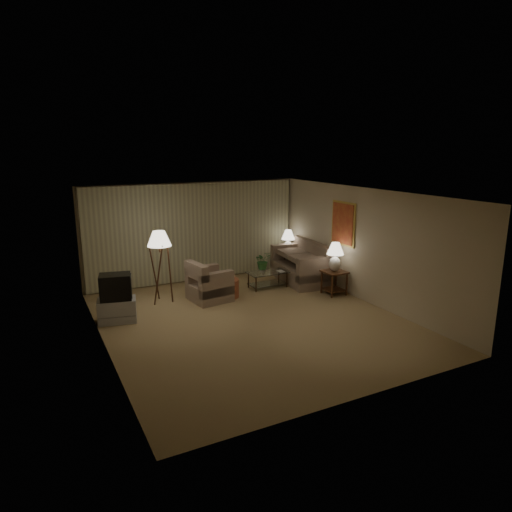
% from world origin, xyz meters
% --- Properties ---
extents(ground, '(7.00, 7.00, 0.00)m').
position_xyz_m(ground, '(0.00, 0.00, 0.00)').
color(ground, tan).
rests_on(ground, ground).
extents(room_shell, '(6.04, 7.02, 2.72)m').
position_xyz_m(room_shell, '(0.02, 1.51, 1.75)').
color(room_shell, '#BDB191').
rests_on(room_shell, ground).
extents(sofa, '(2.17, 1.42, 0.86)m').
position_xyz_m(sofa, '(2.50, 2.00, 0.43)').
color(sofa, gray).
rests_on(sofa, ground).
extents(armchair, '(1.12, 1.09, 0.77)m').
position_xyz_m(armchair, '(-0.30, 1.65, 0.38)').
color(armchair, gray).
rests_on(armchair, ground).
extents(side_table_near, '(0.54, 0.54, 0.60)m').
position_xyz_m(side_table_near, '(2.65, 0.65, 0.41)').
color(side_table_near, '#341C0E').
rests_on(side_table_near, ground).
extents(side_table_far, '(0.52, 0.44, 0.60)m').
position_xyz_m(side_table_far, '(2.65, 2.90, 0.40)').
color(side_table_far, '#341C0E').
rests_on(side_table_far, ground).
extents(table_lamp_near, '(0.42, 0.42, 0.72)m').
position_xyz_m(table_lamp_near, '(2.65, 0.65, 1.03)').
color(table_lamp_near, white).
rests_on(table_lamp_near, side_table_near).
extents(table_lamp_far, '(0.39, 0.39, 0.68)m').
position_xyz_m(table_lamp_far, '(2.65, 2.90, 1.00)').
color(table_lamp_far, white).
rests_on(table_lamp_far, side_table_far).
extents(coffee_table, '(1.05, 0.58, 0.41)m').
position_xyz_m(coffee_table, '(1.44, 1.90, 0.28)').
color(coffee_table, silver).
rests_on(coffee_table, ground).
extents(tv_cabinet, '(0.99, 0.82, 0.50)m').
position_xyz_m(tv_cabinet, '(-2.55, 1.24, 0.25)').
color(tv_cabinet, '#A6A6A9').
rests_on(tv_cabinet, ground).
extents(crt_tv, '(0.82, 0.72, 0.54)m').
position_xyz_m(crt_tv, '(-2.55, 1.24, 0.77)').
color(crt_tv, black).
rests_on(crt_tv, tv_cabinet).
extents(floor_lamp, '(0.56, 0.56, 1.72)m').
position_xyz_m(floor_lamp, '(-1.37, 2.03, 0.90)').
color(floor_lamp, '#341C0E').
rests_on(floor_lamp, ground).
extents(ottoman, '(0.87, 0.87, 0.45)m').
position_xyz_m(ottoman, '(0.14, 1.70, 0.22)').
color(ottoman, '#9C4C35').
rests_on(ottoman, ground).
extents(vase, '(0.17, 0.17, 0.15)m').
position_xyz_m(vase, '(1.29, 1.90, 0.49)').
color(vase, white).
rests_on(vase, coffee_table).
extents(flowers, '(0.44, 0.39, 0.46)m').
position_xyz_m(flowers, '(1.29, 1.90, 0.79)').
color(flowers, '#316F31').
rests_on(flowers, vase).
extents(book, '(0.17, 0.23, 0.02)m').
position_xyz_m(book, '(1.69, 1.80, 0.42)').
color(book, olive).
rests_on(book, coffee_table).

